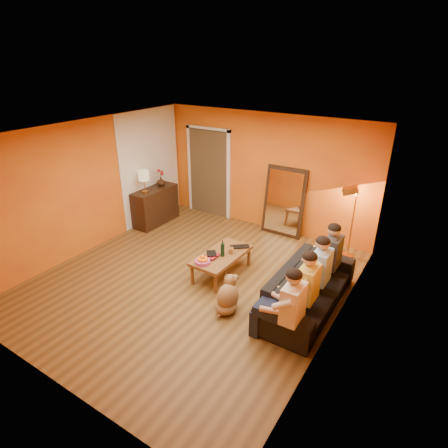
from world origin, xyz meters
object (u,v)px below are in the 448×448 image
Objects in this scene: person_far_left at (293,309)px; dog at (228,294)px; person_mid_right at (321,272)px; vase at (161,182)px; mirror_frame at (284,202)px; floor_lamp at (352,224)px; wine_bottle at (223,248)px; sideboard at (156,206)px; person_mid_left at (308,289)px; table_lamp at (144,182)px; laptop at (240,248)px; sofa at (309,288)px; person_far_right at (332,257)px; tumbler at (231,251)px; coffee_table at (222,264)px.

dog is at bearing 170.36° from person_far_left.
vase is at bearing 163.53° from person_mid_right.
person_mid_right is (1.58, -2.12, -0.15)m from mirror_frame.
person_far_left is (1.58, -3.22, -0.15)m from mirror_frame.
floor_lamp is at bearing 62.56° from dog.
wine_bottle is at bearing 150.39° from person_far_left.
sideboard is 4.42m from floor_lamp.
person_mid_left is at bearing 90.00° from person_far_left.
table_lamp is 0.42× the size of person_mid_left.
laptop is (2.75, -0.45, -0.67)m from table_lamp.
mirror_frame is at bearing 21.16° from sideboard.
sofa is (4.24, -1.14, -0.10)m from sideboard.
person_mid_right is 1.65m from laptop.
person_far_right is (4.37, -0.19, -0.49)m from table_lamp.
sideboard reaches higher than tumbler.
sideboard is at bearing 74.93° from sofa.
wine_bottle is (-1.72, -1.95, -0.14)m from floor_lamp.
vase is (0.00, 0.25, 0.53)m from sideboard.
person_mid_right reaches higher than sofa.
floor_lamp is 2.44m from tumbler.
person_far_right is at bearing -98.71° from floor_lamp.
sofa is 1.84× the size of person_far_right.
table_lamp is 4.72× the size of tumbler.
floor_lamp is (4.34, 0.80, 0.29)m from sideboard.
tumbler reaches higher than laptop.
person_mid_left is 3.94× the size of wine_bottle.
dog is 0.50× the size of person_mid_right.
table_lamp is at bearing -90.00° from sideboard.
person_mid_right is 11.30× the size of tumbler.
mirror_frame is 1.25× the size of person_mid_right.
sideboard is 0.59m from vase.
coffee_table is at bearing 122.41° from dog.
person_far_left reaches higher than laptop.
sofa is 1.54m from laptop.
person_mid_right is at bearing -99.10° from floor_lamp.
person_far_left is at bearing -90.00° from person_mid_right.
wine_bottle is at bearing 90.25° from sofa.
mirror_frame is 2.98× the size of table_lamp.
person_far_right is (1.58, -1.57, -0.15)m from mirror_frame.
sideboard is 2.31× the size of table_lamp.
person_mid_left is 1.00× the size of person_far_right.
dog is 1.71× the size of laptop.
person_far_right reaches higher than sofa.
table_lamp is at bearing 177.48° from person_far_right.
person_far_right is at bearing -11.31° from sofa.
dog is at bearing -52.51° from wine_bottle.
laptop is at bearing 64.34° from coffee_table.
person_mid_left is at bearing -59.40° from mirror_frame.
sideboard is 0.97× the size of person_mid_left.
sofa is at bearing -142.43° from person_mid_right.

